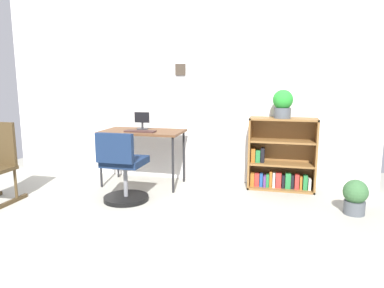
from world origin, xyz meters
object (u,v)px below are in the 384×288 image
at_px(office_chair, 123,172).
at_px(potted_plant_on_shelf, 283,103).
at_px(potted_plant_floor, 355,196).
at_px(monitor, 142,121).
at_px(desk, 143,135).
at_px(bookshelf_low, 281,158).
at_px(keyboard, 140,131).

relative_size(office_chair, potted_plant_on_shelf, 2.36).
bearing_deg(potted_plant_floor, monitor, 167.28).
height_order(monitor, potted_plant_floor, monitor).
xyz_separation_m(desk, office_chair, (0.04, -0.72, -0.32)).
bearing_deg(office_chair, potted_plant_on_shelf, 28.33).
xyz_separation_m(monitor, bookshelf_low, (1.82, 0.16, -0.45)).
bearing_deg(office_chair, desk, 93.41).
relative_size(monitor, office_chair, 0.28).
bearing_deg(keyboard, office_chair, -87.99).
xyz_separation_m(bookshelf_low, potted_plant_floor, (0.77, -0.75, -0.20)).
relative_size(desk, keyboard, 2.67).
bearing_deg(desk, keyboard, -80.42).
relative_size(desk, monitor, 4.57).
distance_m(keyboard, potted_plant_on_shelf, 1.82).
relative_size(monitor, potted_plant_on_shelf, 0.66).
bearing_deg(potted_plant_floor, bookshelf_low, 135.76).
relative_size(monitor, bookshelf_low, 0.25).
height_order(monitor, potted_plant_on_shelf, potted_plant_on_shelf).
distance_m(keyboard, potted_plant_floor, 2.60).
relative_size(office_chair, potted_plant_floor, 2.24).
bearing_deg(potted_plant_on_shelf, potted_plant_floor, -41.91).
height_order(desk, potted_plant_floor, desk).
height_order(desk, bookshelf_low, bookshelf_low).
height_order(keyboard, potted_plant_floor, keyboard).
distance_m(office_chair, potted_plant_on_shelf, 2.10).
bearing_deg(desk, monitor, 113.21).
relative_size(keyboard, bookshelf_low, 0.43).
bearing_deg(keyboard, monitor, 105.67).
relative_size(monitor, keyboard, 0.58).
distance_m(desk, monitor, 0.20).
distance_m(potted_plant_on_shelf, potted_plant_floor, 1.38).
relative_size(bookshelf_low, potted_plant_on_shelf, 2.62).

